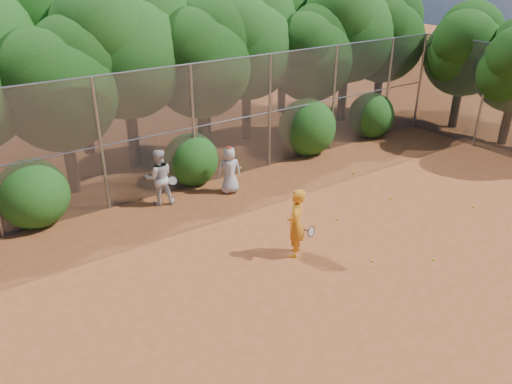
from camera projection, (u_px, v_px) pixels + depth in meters
ground at (343, 256)px, 12.78m from camera, size 80.00×80.00×0.00m
fence_back at (217, 121)px, 16.29m from camera, size 20.05×0.09×4.03m
fence_side at (483, 95)px, 19.24m from camera, size 0.09×6.09×4.03m
tree_2 at (58, 81)px, 14.77m from camera, size 3.99×3.47×5.47m
tree_3 at (124, 41)px, 16.46m from camera, size 4.89×4.26×6.70m
tree_4 at (200, 55)px, 17.56m from camera, size 4.19×3.64×5.73m
tree_5 at (246, 38)px, 19.31m from camera, size 4.51×3.92×6.17m
tree_6 at (312, 51)px, 20.09m from camera, size 3.86×3.36×5.29m
tree_7 at (348, 23)px, 21.47m from camera, size 4.77×4.14×6.53m
tree_8 at (384, 32)px, 22.47m from camera, size 4.25×3.70×5.82m
tree_10 at (73, 28)px, 17.48m from camera, size 5.15×4.48×7.06m
tree_11 at (204, 32)px, 19.94m from camera, size 4.64×4.03×6.35m
tree_12 at (284, 14)px, 22.54m from camera, size 5.02×4.37×6.88m
tree_13 at (466, 47)px, 20.88m from camera, size 3.86×3.36×5.29m
bush_0 at (32, 191)px, 13.95m from camera, size 2.00×2.00×2.00m
bush_1 at (191, 157)px, 16.56m from camera, size 1.80×1.80×1.80m
bush_2 at (307, 125)px, 19.03m from camera, size 2.20×2.20×2.20m
bush_3 at (371, 113)px, 20.89m from camera, size 1.90×1.90×1.90m
player_yellow at (296, 223)px, 12.46m from camera, size 0.90×0.78×1.83m
player_teen at (230, 170)px, 15.87m from camera, size 0.87×0.69×1.57m
player_white at (159, 177)px, 15.09m from camera, size 1.02×0.89×1.77m
ball_0 at (337, 219)px, 14.48m from camera, size 0.07×0.07×0.07m
ball_1 at (391, 198)px, 15.69m from camera, size 0.07×0.07×0.07m
ball_2 at (433, 260)px, 12.56m from camera, size 0.07×0.07×0.07m
ball_3 at (473, 207)px, 15.19m from camera, size 0.07×0.07×0.07m
ball_4 at (372, 261)px, 12.50m from camera, size 0.07×0.07×0.07m
ball_5 at (353, 173)px, 17.47m from camera, size 0.07×0.07×0.07m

